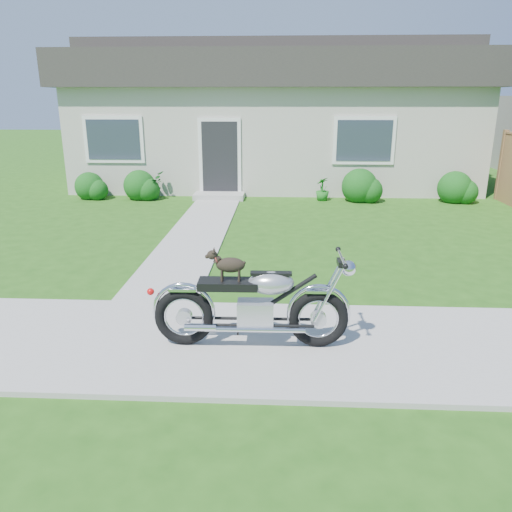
% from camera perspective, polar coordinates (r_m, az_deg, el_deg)
% --- Properties ---
extents(ground, '(80.00, 80.00, 0.00)m').
position_cam_1_polar(ground, '(5.86, 0.23, -10.00)').
color(ground, '#235114').
rests_on(ground, ground).
extents(sidewalk, '(24.00, 2.20, 0.04)m').
position_cam_1_polar(sidewalk, '(5.85, 0.23, -9.83)').
color(sidewalk, '#9E9B93').
rests_on(sidewalk, ground).
extents(walkway, '(1.20, 8.00, 0.03)m').
position_cam_1_polar(walkway, '(10.68, -6.57, 2.84)').
color(walkway, '#9E9B93').
rests_on(walkway, ground).
extents(house, '(12.60, 7.03, 4.50)m').
position_cam_1_polar(house, '(17.19, 2.18, 15.73)').
color(house, beige).
rests_on(house, ground).
extents(shrub_row, '(10.95, 0.97, 0.97)m').
position_cam_1_polar(shrub_row, '(13.88, 2.91, 7.92)').
color(shrub_row, '#144E15').
rests_on(shrub_row, ground).
extents(potted_plant_left, '(0.64, 0.73, 0.76)m').
position_cam_1_polar(potted_plant_left, '(14.40, -11.77, 7.89)').
color(potted_plant_left, '#16531C').
rests_on(potted_plant_left, ground).
extents(potted_plant_right, '(0.51, 0.51, 0.64)m').
position_cam_1_polar(potted_plant_right, '(13.99, 7.61, 7.60)').
color(potted_plant_right, '#1E7020').
rests_on(potted_plant_right, ground).
extents(motorcycle_with_dog, '(2.22, 0.60, 1.12)m').
position_cam_1_polar(motorcycle_with_dog, '(5.53, -0.10, -5.56)').
color(motorcycle_with_dog, black).
rests_on(motorcycle_with_dog, sidewalk).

